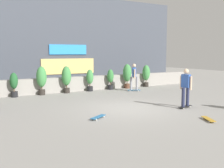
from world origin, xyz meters
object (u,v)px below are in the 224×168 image
Objects in this scene: potted_plant_5 at (110,78)px; potted_plant_6 at (127,74)px; skater_foreground at (186,86)px; potted_plant_2 at (41,78)px; potted_plant_3 at (66,77)px; potted_plant_1 at (14,84)px; skateboard_near_camera at (98,117)px; potted_plant_4 at (90,79)px; skater_by_wall_left at (134,76)px; potted_plant_7 at (146,74)px; skateboard_aside at (208,119)px.

potted_plant_5 is 1.32m from potted_plant_6.
potted_plant_2 is at bearing 122.96° from skater_foreground.
potted_plant_3 is 4.29m from potted_plant_6.
potted_plant_1 is 1.67× the size of skateboard_near_camera.
skateboard_near_camera is at bearing 176.81° from skater_foreground.
skater_by_wall_left reaches higher than potted_plant_4.
potted_plant_6 is (5.76, 0.00, 0.00)m from potted_plant_2.
potted_plant_2 reaches higher than potted_plant_1.
potted_plant_3 is at bearing 180.00° from potted_plant_7.
potted_plant_6 is 2.00× the size of skateboard_aside.
skateboard_aside is (0.44, -8.69, -0.69)m from potted_plant_4.
skateboard_aside is (1.96, -8.69, -0.87)m from potted_plant_3.
potted_plant_5 is at bearing 123.92° from skater_by_wall_left.
skater_foreground is (5.83, -6.69, 0.21)m from potted_plant_1.
potted_plant_1 is 1.63× the size of skateboard_aside.
potted_plant_7 is at bearing 0.00° from potted_plant_3.
skater_by_wall_left reaches higher than potted_plant_5.
potted_plant_6 is (1.30, 0.00, 0.22)m from potted_plant_5.
potted_plant_4 is 0.88× the size of potted_plant_7.
potted_plant_4 is (1.53, 0.00, -0.17)m from potted_plant_3.
potted_plant_1 is 8.88m from skater_foreground.
skateboard_aside is at bearing -114.31° from skater_foreground.
skateboard_near_camera is at bearing -87.90° from potted_plant_2.
skater_foreground is at bearing -48.96° from potted_plant_1.
skater_by_wall_left is at bearing -19.11° from potted_plant_3.
potted_plant_2 is 4.47m from potted_plant_5.
skater_by_wall_left is 7.64m from skateboard_aside.
potted_plant_5 is 7.76m from skateboard_near_camera.
potted_plant_4 is 6.83m from skater_foreground.
potted_plant_5 is at bearing -0.00° from potted_plant_2.
potted_plant_2 is at bearing 111.61° from skateboard_aside.
skateboard_aside is at bearing -68.39° from potted_plant_2.
skateboard_near_camera is (0.24, -6.47, -0.89)m from potted_plant_2.
skater_foreground is at bearing -78.70° from potted_plant_4.
skateboard_aside is (-0.90, -1.99, -0.88)m from skater_foreground.
skater_foreground is 2.10× the size of skateboard_aside.
potted_plant_2 is 5.76m from potted_plant_6.
potted_plant_2 is 7.35m from potted_plant_7.
potted_plant_4 is 4.35m from potted_plant_7.
potted_plant_5 is 1.64m from skater_by_wall_left.
skater_by_wall_left reaches higher than potted_plant_3.
potted_plant_4 is 7.07m from skateboard_near_camera.
potted_plant_4 is 1.66× the size of skateboard_aside.
potted_plant_2 is 6.53m from skateboard_near_camera.
potted_plant_1 is 0.82× the size of potted_plant_2.
skater_foreground is (1.34, -6.69, 0.18)m from potted_plant_4.
potted_plant_7 reaches higher than potted_plant_1.
potted_plant_3 is at bearing 180.00° from potted_plant_4.
skateboard_near_camera is (-5.53, -6.47, -0.89)m from potted_plant_6.
potted_plant_6 is 2.06× the size of skateboard_near_camera.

